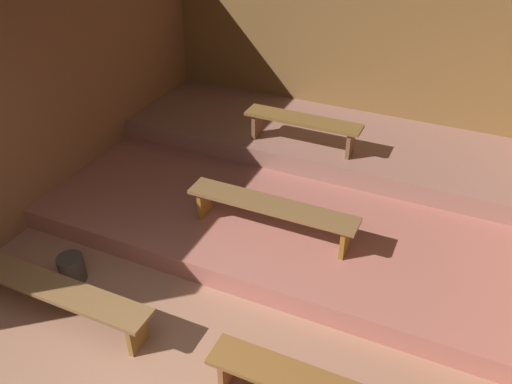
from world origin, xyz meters
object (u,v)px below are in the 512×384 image
at_px(bench_floor_left, 55,292).
at_px(bench_lower_center, 272,209).
at_px(pail_floor, 72,268).
at_px(bench_middle_center, 303,124).

bearing_deg(bench_floor_left, bench_lower_center, 50.20).
distance_m(bench_floor_left, pail_floor, 0.55).
height_order(bench_floor_left, bench_lower_center, bench_lower_center).
relative_size(bench_floor_left, bench_lower_center, 1.08).
bearing_deg(bench_floor_left, pail_floor, 117.10).
xyz_separation_m(bench_floor_left, bench_lower_center, (1.47, 1.77, 0.25)).
bearing_deg(bench_floor_left, bench_middle_center, 70.01).
bearing_deg(pail_floor, bench_lower_center, 37.38).
relative_size(bench_lower_center, bench_middle_center, 1.24).
relative_size(bench_lower_center, pail_floor, 6.52).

